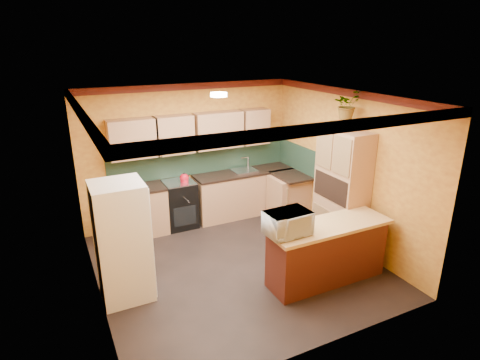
{
  "coord_description": "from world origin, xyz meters",
  "views": [
    {
      "loc": [
        -2.47,
        -5.13,
        3.45
      ],
      "look_at": [
        0.29,
        0.45,
        1.27
      ],
      "focal_mm": 30.0,
      "sensor_mm": 36.0,
      "label": 1
    }
  ],
  "objects_px": {
    "pantry": "(341,191)",
    "breakfast_bar": "(327,254)",
    "base_cabinets_back": "(210,199)",
    "microwave": "(288,223)",
    "fridge": "(122,242)",
    "stove": "(180,204)"
  },
  "relations": [
    {
      "from": "base_cabinets_back",
      "to": "breakfast_bar",
      "type": "distance_m",
      "value": 2.88
    },
    {
      "from": "base_cabinets_back",
      "to": "stove",
      "type": "distance_m",
      "value": 0.63
    },
    {
      "from": "fridge",
      "to": "pantry",
      "type": "xyz_separation_m",
      "value": [
        3.6,
        -0.21,
        0.2
      ]
    },
    {
      "from": "base_cabinets_back",
      "to": "fridge",
      "type": "xyz_separation_m",
      "value": [
        -2.03,
        -1.84,
        0.41
      ]
    },
    {
      "from": "pantry",
      "to": "base_cabinets_back",
      "type": "bearing_deg",
      "value": 127.42
    },
    {
      "from": "base_cabinets_back",
      "to": "stove",
      "type": "bearing_deg",
      "value": -180.0
    },
    {
      "from": "base_cabinets_back",
      "to": "breakfast_bar",
      "type": "xyz_separation_m",
      "value": [
        0.74,
        -2.78,
        0.0
      ]
    },
    {
      "from": "fridge",
      "to": "stove",
      "type": "bearing_deg",
      "value": 52.63
    },
    {
      "from": "fridge",
      "to": "base_cabinets_back",
      "type": "bearing_deg",
      "value": 42.2
    },
    {
      "from": "base_cabinets_back",
      "to": "microwave",
      "type": "xyz_separation_m",
      "value": [
        0.02,
        -2.78,
        0.66
      ]
    },
    {
      "from": "breakfast_bar",
      "to": "pantry",
      "type": "bearing_deg",
      "value": 41.64
    },
    {
      "from": "base_cabinets_back",
      "to": "pantry",
      "type": "distance_m",
      "value": 2.65
    },
    {
      "from": "pantry",
      "to": "breakfast_bar",
      "type": "height_order",
      "value": "pantry"
    },
    {
      "from": "fridge",
      "to": "breakfast_bar",
      "type": "xyz_separation_m",
      "value": [
        2.78,
        -0.94,
        -0.41
      ]
    },
    {
      "from": "base_cabinets_back",
      "to": "fridge",
      "type": "relative_size",
      "value": 2.15
    },
    {
      "from": "base_cabinets_back",
      "to": "pantry",
      "type": "bearing_deg",
      "value": -52.58
    },
    {
      "from": "microwave",
      "to": "base_cabinets_back",
      "type": "bearing_deg",
      "value": 88.15
    },
    {
      "from": "base_cabinets_back",
      "to": "stove",
      "type": "xyz_separation_m",
      "value": [
        -0.62,
        -0.0,
        0.02
      ]
    },
    {
      "from": "base_cabinets_back",
      "to": "breakfast_bar",
      "type": "height_order",
      "value": "same"
    },
    {
      "from": "pantry",
      "to": "microwave",
      "type": "distance_m",
      "value": 1.71
    },
    {
      "from": "base_cabinets_back",
      "to": "microwave",
      "type": "bearing_deg",
      "value": -89.51
    },
    {
      "from": "base_cabinets_back",
      "to": "pantry",
      "type": "height_order",
      "value": "pantry"
    }
  ]
}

